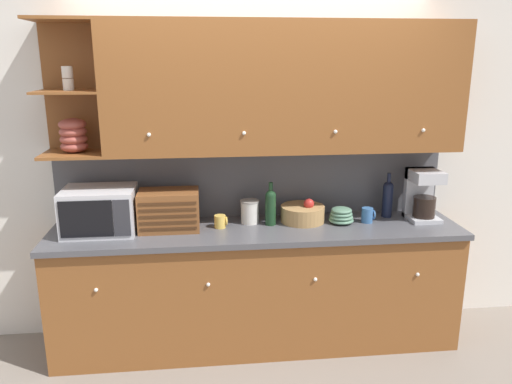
{
  "coord_description": "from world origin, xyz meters",
  "views": [
    {
      "loc": [
        -0.38,
        -3.62,
        2.07
      ],
      "look_at": [
        0.0,
        -0.21,
        1.14
      ],
      "focal_mm": 35.0,
      "sensor_mm": 36.0,
      "label": 1
    }
  ],
  "objects_px": {
    "microwave": "(100,210)",
    "mug": "(368,215)",
    "mug_blue_second": "(220,221)",
    "bowl_stack_on_counter": "(341,216)",
    "storage_canister": "(250,212)",
    "bread_box": "(169,210)",
    "fruit_basket": "(303,213)",
    "coffee_maker": "(423,194)",
    "second_wine_bottle": "(271,206)",
    "wine_bottle": "(388,197)"
  },
  "relations": [
    {
      "from": "microwave",
      "to": "mug",
      "type": "xyz_separation_m",
      "value": [
        1.9,
        -0.0,
        -0.1
      ]
    },
    {
      "from": "microwave",
      "to": "mug",
      "type": "distance_m",
      "value": 1.9
    },
    {
      "from": "mug_blue_second",
      "to": "bowl_stack_on_counter",
      "type": "height_order",
      "value": "bowl_stack_on_counter"
    },
    {
      "from": "storage_canister",
      "to": "bread_box",
      "type": "bearing_deg",
      "value": -172.91
    },
    {
      "from": "storage_canister",
      "to": "fruit_basket",
      "type": "height_order",
      "value": "fruit_basket"
    },
    {
      "from": "mug_blue_second",
      "to": "fruit_basket",
      "type": "bearing_deg",
      "value": 6.46
    },
    {
      "from": "bread_box",
      "to": "mug_blue_second",
      "type": "height_order",
      "value": "bread_box"
    },
    {
      "from": "mug_blue_second",
      "to": "coffee_maker",
      "type": "height_order",
      "value": "coffee_maker"
    },
    {
      "from": "fruit_basket",
      "to": "coffee_maker",
      "type": "bearing_deg",
      "value": -1.98
    },
    {
      "from": "storage_canister",
      "to": "mug_blue_second",
      "type": "bearing_deg",
      "value": -159.16
    },
    {
      "from": "bread_box",
      "to": "microwave",
      "type": "bearing_deg",
      "value": -178.78
    },
    {
      "from": "microwave",
      "to": "mug",
      "type": "relative_size",
      "value": 4.45
    },
    {
      "from": "storage_canister",
      "to": "second_wine_bottle",
      "type": "height_order",
      "value": "second_wine_bottle"
    },
    {
      "from": "mug",
      "to": "coffee_maker",
      "type": "distance_m",
      "value": 0.45
    },
    {
      "from": "mug_blue_second",
      "to": "storage_canister",
      "type": "xyz_separation_m",
      "value": [
        0.22,
        0.08,
        0.04
      ]
    },
    {
      "from": "bread_box",
      "to": "storage_canister",
      "type": "distance_m",
      "value": 0.58
    },
    {
      "from": "second_wine_bottle",
      "to": "mug",
      "type": "xyz_separation_m",
      "value": [
        0.71,
        -0.03,
        -0.09
      ]
    },
    {
      "from": "bread_box",
      "to": "bowl_stack_on_counter",
      "type": "height_order",
      "value": "bread_box"
    },
    {
      "from": "microwave",
      "to": "bread_box",
      "type": "relative_size",
      "value": 1.16
    },
    {
      "from": "bread_box",
      "to": "bowl_stack_on_counter",
      "type": "bearing_deg",
      "value": -0.28
    },
    {
      "from": "mug",
      "to": "bowl_stack_on_counter",
      "type": "bearing_deg",
      "value": 178.65
    },
    {
      "from": "wine_bottle",
      "to": "bowl_stack_on_counter",
      "type": "bearing_deg",
      "value": -163.89
    },
    {
      "from": "bread_box",
      "to": "bowl_stack_on_counter",
      "type": "xyz_separation_m",
      "value": [
        1.23,
        -0.01,
        -0.08
      ]
    },
    {
      "from": "coffee_maker",
      "to": "bowl_stack_on_counter",
      "type": "bearing_deg",
      "value": -176.99
    },
    {
      "from": "microwave",
      "to": "bowl_stack_on_counter",
      "type": "height_order",
      "value": "microwave"
    },
    {
      "from": "storage_canister",
      "to": "mug",
      "type": "distance_m",
      "value": 0.86
    },
    {
      "from": "second_wine_bottle",
      "to": "coffee_maker",
      "type": "relative_size",
      "value": 0.84
    },
    {
      "from": "microwave",
      "to": "coffee_maker",
      "type": "xyz_separation_m",
      "value": [
        2.32,
        0.04,
        0.04
      ]
    },
    {
      "from": "coffee_maker",
      "to": "bread_box",
      "type": "bearing_deg",
      "value": -179.18
    },
    {
      "from": "microwave",
      "to": "wine_bottle",
      "type": "xyz_separation_m",
      "value": [
        2.09,
        0.11,
        -0.0
      ]
    },
    {
      "from": "mug_blue_second",
      "to": "bowl_stack_on_counter",
      "type": "bearing_deg",
      "value": 0.34
    },
    {
      "from": "second_wine_bottle",
      "to": "fruit_basket",
      "type": "bearing_deg",
      "value": 9.89
    },
    {
      "from": "microwave",
      "to": "second_wine_bottle",
      "type": "bearing_deg",
      "value": 1.19
    },
    {
      "from": "second_wine_bottle",
      "to": "wine_bottle",
      "type": "relative_size",
      "value": 0.93
    },
    {
      "from": "mug_blue_second",
      "to": "second_wine_bottle",
      "type": "bearing_deg",
      "value": 4.11
    },
    {
      "from": "mug",
      "to": "storage_canister",
      "type": "bearing_deg",
      "value": 174.54
    },
    {
      "from": "storage_canister",
      "to": "wine_bottle",
      "type": "relative_size",
      "value": 0.5
    },
    {
      "from": "bread_box",
      "to": "second_wine_bottle",
      "type": "bearing_deg",
      "value": 1.17
    },
    {
      "from": "storage_canister",
      "to": "coffee_maker",
      "type": "distance_m",
      "value": 1.29
    },
    {
      "from": "bread_box",
      "to": "mug",
      "type": "xyz_separation_m",
      "value": [
        1.43,
        -0.01,
        -0.08
      ]
    },
    {
      "from": "storage_canister",
      "to": "fruit_basket",
      "type": "bearing_deg",
      "value": -2.05
    },
    {
      "from": "bread_box",
      "to": "coffee_maker",
      "type": "relative_size",
      "value": 1.11
    },
    {
      "from": "fruit_basket",
      "to": "bowl_stack_on_counter",
      "type": "relative_size",
      "value": 1.76
    },
    {
      "from": "microwave",
      "to": "fruit_basket",
      "type": "xyz_separation_m",
      "value": [
        1.43,
        0.07,
        -0.09
      ]
    },
    {
      "from": "microwave",
      "to": "storage_canister",
      "type": "height_order",
      "value": "microwave"
    },
    {
      "from": "storage_canister",
      "to": "coffee_maker",
      "type": "relative_size",
      "value": 0.45
    },
    {
      "from": "coffee_maker",
      "to": "mug",
      "type": "bearing_deg",
      "value": -174.99
    },
    {
      "from": "bread_box",
      "to": "wine_bottle",
      "type": "relative_size",
      "value": 1.23
    },
    {
      "from": "microwave",
      "to": "bowl_stack_on_counter",
      "type": "xyz_separation_m",
      "value": [
        1.7,
        0.0,
        -0.1
      ]
    },
    {
      "from": "mug_blue_second",
      "to": "bowl_stack_on_counter",
      "type": "xyz_separation_m",
      "value": [
        0.88,
        0.01,
        0.01
      ]
    }
  ]
}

